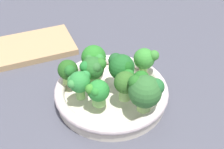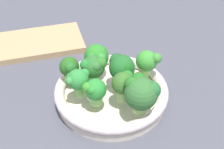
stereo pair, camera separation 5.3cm
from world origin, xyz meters
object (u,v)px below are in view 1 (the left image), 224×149
(broccoli_floret_5, at_px, (145,59))
(broccoli_floret_8, at_px, (128,82))
(broccoli_floret_6, at_px, (121,67))
(broccoli_floret_7, at_px, (68,71))
(broccoli_floret_2, at_px, (95,57))
(broccoli_floret_1, at_px, (145,90))
(broccoli_floret_4, at_px, (93,69))
(cutting_board, at_px, (25,48))
(bowl, at_px, (112,92))
(broccoli_floret_3, at_px, (79,82))
(broccoli_floret_0, at_px, (98,92))

(broccoli_floret_5, bearing_deg, broccoli_floret_8, 25.87)
(broccoli_floret_6, distance_m, broccoli_floret_7, 0.11)
(broccoli_floret_7, bearing_deg, broccoli_floret_2, -178.30)
(broccoli_floret_1, bearing_deg, broccoli_floret_4, -71.74)
(broccoli_floret_8, xyz_separation_m, cutting_board, (0.08, -0.33, -0.07))
(broccoli_floret_7, bearing_deg, bowl, 137.39)
(broccoli_floret_3, bearing_deg, cutting_board, -88.69)
(broccoli_floret_3, relative_size, broccoli_floret_7, 1.15)
(bowl, bearing_deg, broccoli_floret_4, -44.79)
(broccoli_floret_1, xyz_separation_m, broccoli_floret_8, (0.01, -0.04, -0.01))
(broccoli_floret_0, relative_size, broccoli_floret_4, 0.84)
(broccoli_floret_0, distance_m, broccoli_floret_4, 0.06)
(broccoli_floret_4, xyz_separation_m, cutting_board, (0.05, -0.26, -0.07))
(broccoli_floret_6, bearing_deg, bowl, -7.64)
(broccoli_floret_0, xyz_separation_m, broccoli_floret_3, (0.02, -0.04, 0.01))
(broccoli_floret_6, relative_size, broccoli_floret_7, 1.30)
(broccoli_floret_2, bearing_deg, broccoli_floret_5, 138.95)
(broccoli_floret_2, bearing_deg, bowl, 89.20)
(bowl, height_order, broccoli_floret_5, broccoli_floret_5)
(broccoli_floret_0, xyz_separation_m, broccoli_floret_8, (-0.06, 0.02, 0.01))
(broccoli_floret_2, distance_m, broccoli_floret_7, 0.07)
(broccoli_floret_2, height_order, cutting_board, broccoli_floret_2)
(broccoli_floret_3, relative_size, broccoli_floret_5, 1.00)
(broccoli_floret_3, relative_size, broccoli_floret_6, 0.88)
(broccoli_floret_4, bearing_deg, broccoli_floret_0, 64.82)
(broccoli_floret_1, height_order, cutting_board, broccoli_floret_1)
(cutting_board, bearing_deg, broccoli_floret_2, 109.52)
(broccoli_floret_0, height_order, broccoli_floret_6, broccoli_floret_6)
(bowl, bearing_deg, broccoli_floret_8, 94.97)
(broccoli_floret_0, height_order, broccoli_floret_5, broccoli_floret_5)
(broccoli_floret_1, relative_size, cutting_board, 0.30)
(broccoli_floret_3, height_order, broccoli_floret_5, same)
(broccoli_floret_6, bearing_deg, broccoli_floret_7, -36.43)
(broccoli_floret_2, height_order, broccoli_floret_7, broccoli_floret_2)
(broccoli_floret_0, height_order, broccoli_floret_4, broccoli_floret_4)
(broccoli_floret_6, height_order, broccoli_floret_8, broccoli_floret_6)
(broccoli_floret_7, bearing_deg, broccoli_floret_0, 98.37)
(broccoli_floret_2, distance_m, broccoli_floret_3, 0.09)
(broccoli_floret_2, relative_size, broccoli_floret_5, 1.02)
(bowl, height_order, broccoli_floret_2, broccoli_floret_2)
(broccoli_floret_2, distance_m, broccoli_floret_5, 0.11)
(broccoli_floret_1, bearing_deg, broccoli_floret_5, -131.56)
(bowl, xyz_separation_m, broccoli_floret_0, (0.05, 0.03, 0.05))
(broccoli_floret_4, bearing_deg, broccoli_floret_3, 22.27)
(broccoli_floret_1, relative_size, broccoli_floret_6, 1.10)
(broccoli_floret_1, relative_size, broccoli_floret_8, 1.21)
(broccoli_floret_1, height_order, broccoli_floret_8, broccoli_floret_1)
(broccoli_floret_3, height_order, cutting_board, broccoli_floret_3)
(broccoli_floret_6, xyz_separation_m, broccoli_floret_7, (0.09, -0.06, -0.01))
(broccoli_floret_5, xyz_separation_m, broccoli_floret_6, (0.06, -0.01, 0.01))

